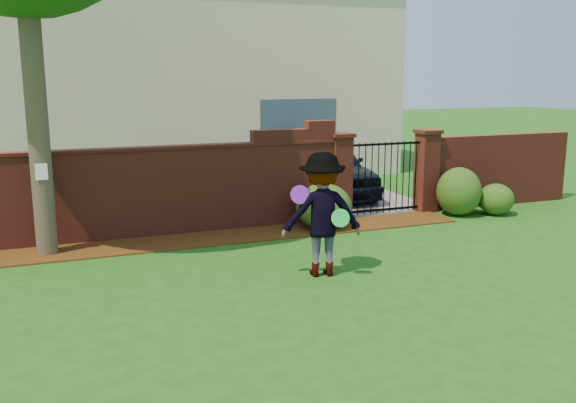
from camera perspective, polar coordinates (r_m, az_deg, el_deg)
name	(u,v)px	position (r m, az deg, el deg)	size (l,w,h in m)	color
ground	(312,290)	(9.34, 2.21, -8.04)	(80.00, 80.00, 0.01)	#1C5214
mulch_bed	(196,240)	(12.09, -8.33, -3.48)	(11.10, 1.08, 0.03)	#3D220B
brick_wall	(132,191)	(12.35, -13.95, 0.95)	(8.70, 0.31, 2.16)	maroon
brick_wall_return	(497,170)	(15.92, 18.46, 2.74)	(4.00, 0.25, 1.70)	maroon
pillar_left	(340,176)	(13.62, 4.75, 2.34)	(0.50, 0.50, 1.88)	maroon
pillar_right	(427,170)	(14.71, 12.48, 2.80)	(0.50, 0.50, 1.88)	maroon
iron_gate	(384,177)	(14.15, 8.75, 2.18)	(1.78, 0.03, 1.60)	black
driveway	(312,186)	(17.81, 2.21, 1.46)	(3.20, 8.00, 0.01)	slate
house	(191,72)	(20.56, -8.85, 11.53)	(12.40, 6.40, 6.30)	beige
car	(329,168)	(16.21, 3.72, 3.03)	(1.73, 4.29, 1.46)	black
paper_notice	(41,172)	(11.38, -21.50, 2.53)	(0.20, 0.01, 0.28)	white
shrub_left	(324,206)	(12.80, 3.27, -0.44)	(1.15, 1.15, 0.94)	#1E4916
shrub_middle	(459,191)	(14.50, 15.26, 0.88)	(0.99, 0.99, 1.09)	#1E4916
shrub_right	(496,199)	(14.84, 18.37, 0.19)	(0.80, 0.80, 0.71)	#1E4916
man	(322,215)	(9.74, 3.11, -1.23)	(1.26, 0.72, 1.95)	gray
frisbee_purple	(300,195)	(9.54, 1.08, 0.63)	(0.29, 0.29, 0.03)	purple
frisbee_green	(340,218)	(9.53, 4.79, -1.50)	(0.28, 0.28, 0.03)	#1CD54B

